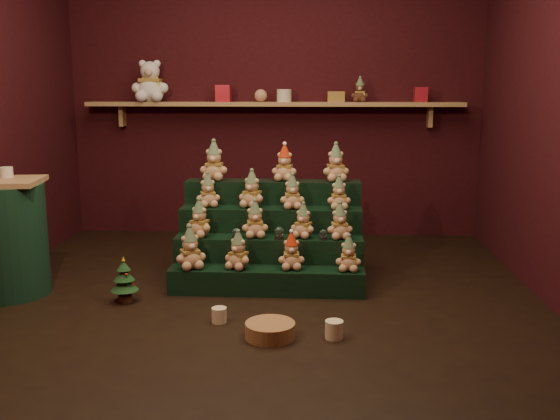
# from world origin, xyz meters

# --- Properties ---
(ground) EXTENTS (4.00, 4.00, 0.00)m
(ground) POSITION_xyz_m (0.00, 0.00, 0.00)
(ground) COLOR black
(ground) RESTS_ON ground
(back_wall) EXTENTS (4.00, 0.10, 2.80)m
(back_wall) POSITION_xyz_m (0.00, 2.05, 1.40)
(back_wall) COLOR black
(back_wall) RESTS_ON ground
(front_wall) EXTENTS (4.00, 0.10, 2.80)m
(front_wall) POSITION_xyz_m (0.00, -2.05, 1.40)
(front_wall) COLOR black
(front_wall) RESTS_ON ground
(back_shelf) EXTENTS (3.60, 0.26, 0.24)m
(back_shelf) POSITION_xyz_m (0.00, 1.87, 1.29)
(back_shelf) COLOR tan
(back_shelf) RESTS_ON ground
(riser_tier_front) EXTENTS (1.40, 0.22, 0.18)m
(riser_tier_front) POSITION_xyz_m (0.08, 0.11, 0.09)
(riser_tier_front) COLOR black
(riser_tier_front) RESTS_ON ground
(riser_tier_midfront) EXTENTS (1.40, 0.22, 0.36)m
(riser_tier_midfront) POSITION_xyz_m (0.08, 0.33, 0.18)
(riser_tier_midfront) COLOR black
(riser_tier_midfront) RESTS_ON ground
(riser_tier_midback) EXTENTS (1.40, 0.22, 0.54)m
(riser_tier_midback) POSITION_xyz_m (0.08, 0.55, 0.27)
(riser_tier_midback) COLOR black
(riser_tier_midback) RESTS_ON ground
(riser_tier_back) EXTENTS (1.40, 0.22, 0.72)m
(riser_tier_back) POSITION_xyz_m (0.08, 0.77, 0.36)
(riser_tier_back) COLOR black
(riser_tier_back) RESTS_ON ground
(teddy_0) EXTENTS (0.28, 0.27, 0.30)m
(teddy_0) POSITION_xyz_m (-0.47, 0.09, 0.33)
(teddy_0) COLOR tan
(teddy_0) RESTS_ON riser_tier_front
(teddy_1) EXTENTS (0.25, 0.24, 0.27)m
(teddy_1) POSITION_xyz_m (-0.12, 0.10, 0.32)
(teddy_1) COLOR tan
(teddy_1) RESTS_ON riser_tier_front
(teddy_2) EXTENTS (0.20, 0.18, 0.26)m
(teddy_2) POSITION_xyz_m (0.26, 0.12, 0.31)
(teddy_2) COLOR tan
(teddy_2) RESTS_ON riser_tier_front
(teddy_3) EXTENTS (0.19, 0.17, 0.25)m
(teddy_3) POSITION_xyz_m (0.66, 0.10, 0.31)
(teddy_3) COLOR tan
(teddy_3) RESTS_ON riser_tier_front
(teddy_4) EXTENTS (0.25, 0.24, 0.28)m
(teddy_4) POSITION_xyz_m (-0.44, 0.32, 0.50)
(teddy_4) COLOR tan
(teddy_4) RESTS_ON riser_tier_midfront
(teddy_5) EXTENTS (0.22, 0.20, 0.27)m
(teddy_5) POSITION_xyz_m (-0.02, 0.32, 0.50)
(teddy_5) COLOR tan
(teddy_5) RESTS_ON riser_tier_midfront
(teddy_6) EXTENTS (0.23, 0.22, 0.25)m
(teddy_6) POSITION_xyz_m (0.33, 0.34, 0.49)
(teddy_6) COLOR tan
(teddy_6) RESTS_ON riser_tier_midfront
(teddy_7) EXTENTS (0.22, 0.20, 0.26)m
(teddy_7) POSITION_xyz_m (0.60, 0.32, 0.49)
(teddy_7) COLOR tan
(teddy_7) RESTS_ON riser_tier_midfront
(teddy_8) EXTENTS (0.23, 0.22, 0.26)m
(teddy_8) POSITION_xyz_m (-0.42, 0.56, 0.67)
(teddy_8) COLOR tan
(teddy_8) RESTS_ON riser_tier_midback
(teddy_9) EXTENTS (0.26, 0.25, 0.29)m
(teddy_9) POSITION_xyz_m (-0.07, 0.56, 0.68)
(teddy_9) COLOR tan
(teddy_9) RESTS_ON riser_tier_midback
(teddy_10) EXTENTS (0.20, 0.19, 0.26)m
(teddy_10) POSITION_xyz_m (0.24, 0.53, 0.67)
(teddy_10) COLOR tan
(teddy_10) RESTS_ON riser_tier_midback
(teddy_11) EXTENTS (0.20, 0.18, 0.25)m
(teddy_11) POSITION_xyz_m (0.60, 0.54, 0.67)
(teddy_11) COLOR tan
(teddy_11) RESTS_ON riser_tier_midback
(teddy_12) EXTENTS (0.23, 0.21, 0.31)m
(teddy_12) POSITION_xyz_m (-0.40, 0.77, 0.88)
(teddy_12) COLOR tan
(teddy_12) RESTS_ON riser_tier_back
(teddy_13) EXTENTS (0.23, 0.21, 0.28)m
(teddy_13) POSITION_xyz_m (0.17, 0.78, 0.86)
(teddy_13) COLOR tan
(teddy_13) RESTS_ON riser_tier_back
(teddy_14) EXTENTS (0.25, 0.23, 0.30)m
(teddy_14) POSITION_xyz_m (0.58, 0.78, 0.87)
(teddy_14) COLOR tan
(teddy_14) RESTS_ON riser_tier_back
(snow_globe_a) EXTENTS (0.06, 0.06, 0.08)m
(snow_globe_a) POSITION_xyz_m (-0.16, 0.27, 0.40)
(snow_globe_a) COLOR black
(snow_globe_a) RESTS_ON riser_tier_midfront
(snow_globe_b) EXTENTS (0.07, 0.07, 0.09)m
(snow_globe_b) POSITION_xyz_m (0.16, 0.27, 0.41)
(snow_globe_b) COLOR black
(snow_globe_b) RESTS_ON riser_tier_midfront
(snow_globe_c) EXTENTS (0.06, 0.06, 0.08)m
(snow_globe_c) POSITION_xyz_m (0.48, 0.27, 0.40)
(snow_globe_c) COLOR black
(snow_globe_c) RESTS_ON riser_tier_midfront
(side_table) EXTENTS (0.60, 0.58, 0.83)m
(side_table) POSITION_xyz_m (-1.76, -0.03, 0.41)
(side_table) COLOR tan
(side_table) RESTS_ON ground
(table_ornament) EXTENTS (0.09, 0.09, 0.07)m
(table_ornament) POSITION_xyz_m (-1.76, 0.07, 0.87)
(table_ornament) COLOR beige
(table_ornament) RESTS_ON side_table
(mini_christmas_tree) EXTENTS (0.19, 0.19, 0.32)m
(mini_christmas_tree) POSITION_xyz_m (-0.88, -0.15, 0.16)
(mini_christmas_tree) COLOR #4B2A1B
(mini_christmas_tree) RESTS_ON ground
(mug_left) EXTENTS (0.10, 0.10, 0.10)m
(mug_left) POSITION_xyz_m (-0.17, -0.48, 0.05)
(mug_left) COLOR beige
(mug_left) RESTS_ON ground
(mug_right) EXTENTS (0.11, 0.11, 0.11)m
(mug_right) POSITION_xyz_m (0.54, -0.70, 0.05)
(mug_right) COLOR beige
(mug_right) RESTS_ON ground
(wicker_basket) EXTENTS (0.30, 0.30, 0.09)m
(wicker_basket) POSITION_xyz_m (0.17, -0.71, 0.05)
(wicker_basket) COLOR #A57842
(wicker_basket) RESTS_ON ground
(white_bear) EXTENTS (0.38, 0.34, 0.49)m
(white_bear) POSITION_xyz_m (-1.18, 1.84, 1.57)
(white_bear) COLOR white
(white_bear) RESTS_ON back_shelf
(brown_bear) EXTENTS (0.17, 0.16, 0.23)m
(brown_bear) POSITION_xyz_m (0.82, 1.84, 1.43)
(brown_bear) COLOR #512B1B
(brown_bear) RESTS_ON back_shelf
(gift_tin_red_a) EXTENTS (0.14, 0.14, 0.16)m
(gift_tin_red_a) POSITION_xyz_m (-0.48, 1.85, 1.40)
(gift_tin_red_a) COLOR #AB1A28
(gift_tin_red_a) RESTS_ON back_shelf
(gift_tin_cream) EXTENTS (0.14, 0.14, 0.12)m
(gift_tin_cream) POSITION_xyz_m (0.11, 1.85, 1.38)
(gift_tin_cream) COLOR beige
(gift_tin_cream) RESTS_ON back_shelf
(gift_tin_red_b) EXTENTS (0.12, 0.12, 0.14)m
(gift_tin_red_b) POSITION_xyz_m (1.39, 1.85, 1.39)
(gift_tin_red_b) COLOR #AB1A28
(gift_tin_red_b) RESTS_ON back_shelf
(shelf_plush_ball) EXTENTS (0.12, 0.12, 0.12)m
(shelf_plush_ball) POSITION_xyz_m (-0.12, 1.85, 1.38)
(shelf_plush_ball) COLOR tan
(shelf_plush_ball) RESTS_ON back_shelf
(scarf_gift_box) EXTENTS (0.16, 0.10, 0.10)m
(scarf_gift_box) POSITION_xyz_m (0.60, 1.85, 1.37)
(scarf_gift_box) COLOR #C96E1C
(scarf_gift_box) RESTS_ON back_shelf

